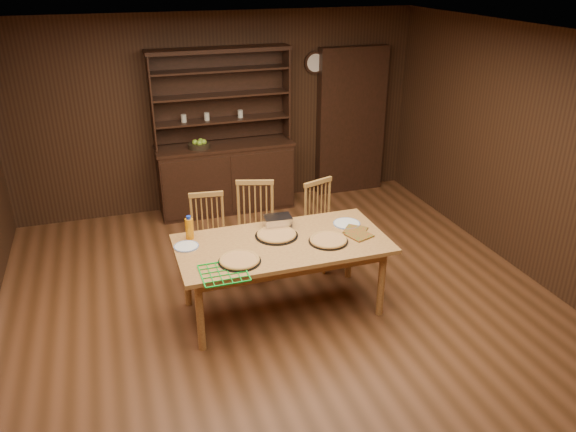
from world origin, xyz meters
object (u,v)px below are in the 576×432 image
object	(u,v)px
china_hutch	(225,168)
dining_table	(282,249)
chair_center	(255,226)
chair_right	(322,221)
juice_bottle	(189,228)
chair_left	(209,234)

from	to	relation	value
china_hutch	dining_table	distance (m)	2.61
china_hutch	chair_center	world-z (taller)	china_hutch
china_hutch	dining_table	size ratio (longest dim) A/B	1.09
dining_table	chair_right	size ratio (longest dim) A/B	2.03
chair_center	chair_right	bearing A→B (deg)	12.77
china_hutch	juice_bottle	bearing A→B (deg)	-110.36
chair_left	juice_bottle	size ratio (longest dim) A/B	4.05
china_hutch	chair_center	bearing A→B (deg)	-92.03
chair_center	chair_right	size ratio (longest dim) A/B	1.06
chair_center	chair_right	distance (m)	0.76
china_hutch	chair_right	bearing A→B (deg)	-69.25
chair_right	chair_left	bearing A→B (deg)	155.06
china_hutch	chair_right	world-z (taller)	china_hutch
china_hutch	juice_bottle	distance (m)	2.42
dining_table	chair_right	xyz separation A→B (m)	(0.72, 0.77, -0.15)
dining_table	juice_bottle	world-z (taller)	juice_bottle
dining_table	china_hutch	bearing A→B (deg)	89.55
china_hutch	chair_center	xyz separation A→B (m)	(-0.06, -1.78, -0.04)
chair_left	chair_right	size ratio (longest dim) A/B	0.96
dining_table	juice_bottle	bearing A→B (deg)	156.57
dining_table	chair_left	world-z (taller)	chair_left
chair_left	chair_center	xyz separation A→B (m)	(0.50, -0.06, 0.05)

